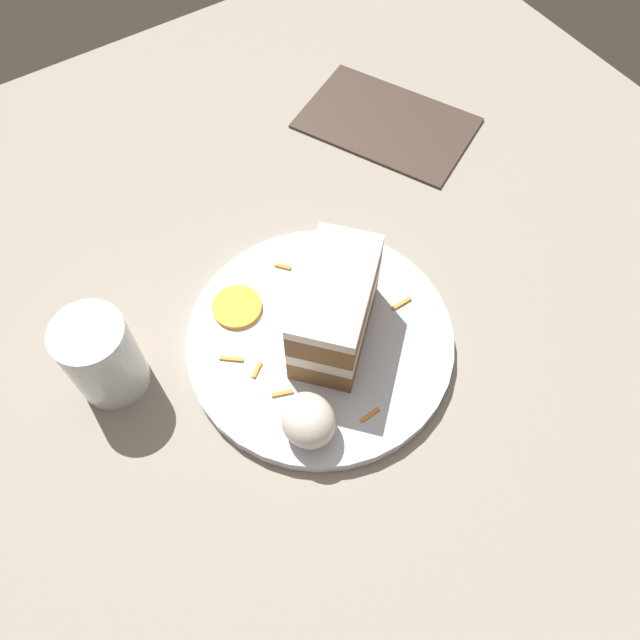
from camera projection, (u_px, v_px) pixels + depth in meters
The scene contains 9 objects.
ground_plane at pixel (357, 326), 0.71m from camera, with size 6.00×6.00×0.00m, color black.
dining_table at pixel (358, 318), 0.70m from camera, with size 1.16×1.08×0.03m, color gray.
plate at pixel (320, 340), 0.66m from camera, with size 0.28×0.28×0.02m, color silver.
cake_slice at pixel (335, 308), 0.61m from camera, with size 0.13×0.14×0.10m.
cream_dollop at pixel (308, 420), 0.58m from camera, with size 0.06×0.05×0.05m, color silver.
orange_garnish at pixel (237, 307), 0.67m from camera, with size 0.05×0.05×0.01m, color orange.
carrot_shreds_scatter at pixel (317, 330), 0.65m from camera, with size 0.21×0.21×0.00m.
drinking_glass at pixel (104, 360), 0.61m from camera, with size 0.07×0.07×0.10m.
menu_card at pixel (387, 123), 0.83m from camera, with size 0.14×0.22×0.00m, color #423328.
Camera 1 is at (0.27, -0.23, 0.62)m, focal length 35.00 mm.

